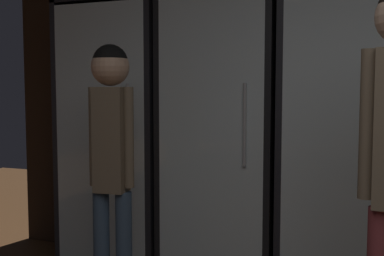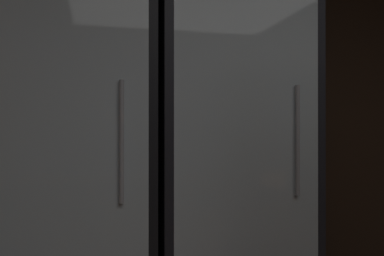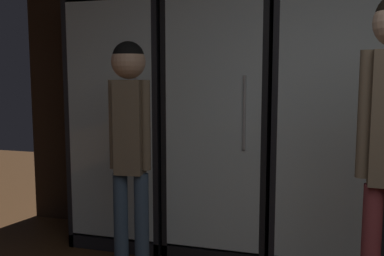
# 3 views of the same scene
# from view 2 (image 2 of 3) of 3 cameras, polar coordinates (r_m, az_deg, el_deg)

# --- Properties ---
(wall_back) EXTENTS (6.00, 0.06, 2.80)m
(wall_back) POSITION_cam_2_polar(r_m,az_deg,el_deg) (2.50, 10.08, 5.40)
(wall_back) COLOR black
(wall_back) RESTS_ON ground
(cooler_left) EXTENTS (0.76, 0.58, 2.01)m
(cooler_left) POSITION_cam_2_polar(r_m,az_deg,el_deg) (2.00, -17.14, -5.08)
(cooler_left) COLOR black
(cooler_left) RESTS_ON ground
(cooler_center) EXTENTS (0.76, 0.58, 2.01)m
(cooler_center) POSITION_cam_2_polar(r_m,az_deg,el_deg) (2.11, 4.80, -4.95)
(cooler_center) COLOR black
(cooler_center) RESTS_ON ground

